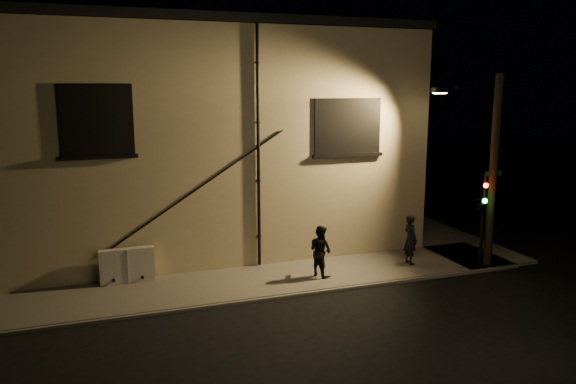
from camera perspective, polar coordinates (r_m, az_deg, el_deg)
name	(u,v)px	position (r m, az deg, el deg)	size (l,w,h in m)	color
ground	(340,290)	(18.30, 5.27, -9.90)	(90.00, 90.00, 0.00)	black
sidewalk	(321,248)	(22.56, 3.41, -5.68)	(21.00, 16.00, 0.12)	#5C5A53
building	(192,133)	(24.95, -9.71, 5.94)	(16.20, 12.23, 8.80)	tan
utility_cabinet	(127,265)	(19.12, -16.03, -7.19)	(1.73, 0.29, 1.14)	beige
pedestrian_a	(410,239)	(20.64, 12.32, -4.71)	(0.66, 0.43, 1.81)	black
pedestrian_b	(320,251)	(18.95, 3.32, -5.98)	(0.84, 0.66, 1.74)	black
traffic_signal	(481,204)	(20.69, 19.02, -1.13)	(1.36, 1.99, 3.38)	black
streetlamp_pole	(490,167)	(20.80, 19.81, 2.45)	(2.02, 1.38, 6.85)	black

